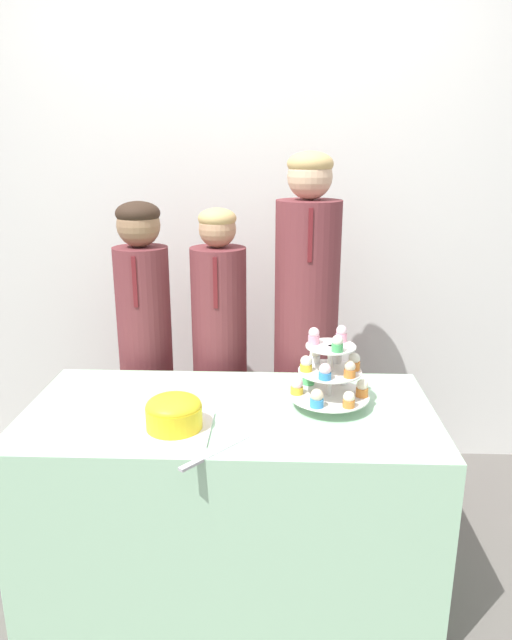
% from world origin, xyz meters
% --- Properties ---
extents(wall_back, '(9.00, 0.06, 2.70)m').
position_xyz_m(wall_back, '(0.00, 1.44, 1.35)').
color(wall_back, silver).
rests_on(wall_back, ground_plane).
extents(table, '(1.49, 0.73, 0.75)m').
position_xyz_m(table, '(0.00, 0.36, 0.38)').
color(table, '#A8DBB2').
rests_on(table, ground_plane).
extents(round_cake, '(0.25, 0.25, 0.12)m').
position_xyz_m(round_cake, '(-0.17, 0.19, 0.82)').
color(round_cake, white).
rests_on(round_cake, table).
extents(cake_knife, '(0.20, 0.23, 0.01)m').
position_xyz_m(cake_knife, '(-0.05, 0.01, 0.76)').
color(cake_knife, silver).
rests_on(cake_knife, table).
extents(cupcake_stand, '(0.29, 0.29, 0.30)m').
position_xyz_m(cupcake_stand, '(0.36, 0.39, 0.89)').
color(cupcake_stand, silver).
rests_on(cupcake_stand, table).
extents(student_0, '(0.24, 0.25, 1.45)m').
position_xyz_m(student_0, '(-0.43, 0.93, 0.72)').
color(student_0, brown).
rests_on(student_0, ground_plane).
extents(student_1, '(0.25, 0.25, 1.43)m').
position_xyz_m(student_1, '(-0.09, 0.93, 0.69)').
color(student_1, brown).
rests_on(student_1, ground_plane).
extents(student_2, '(0.29, 0.29, 1.66)m').
position_xyz_m(student_2, '(0.30, 0.93, 0.80)').
color(student_2, brown).
rests_on(student_2, ground_plane).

